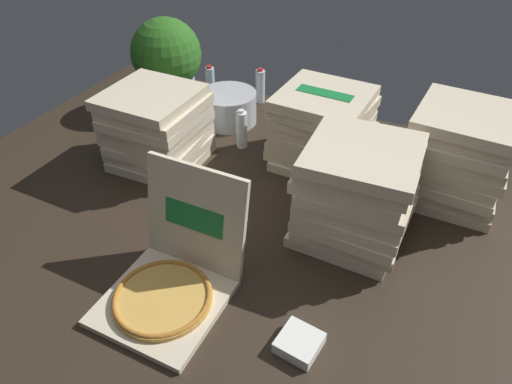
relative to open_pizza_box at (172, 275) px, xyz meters
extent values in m
cube|color=#2D2319|center=(0.12, 0.41, -0.09)|extent=(3.20, 2.40, 0.02)
cube|color=beige|center=(0.00, -0.07, -0.07)|extent=(0.41, 0.41, 0.03)
cylinder|color=gold|center=(0.00, -0.07, -0.05)|extent=(0.36, 0.36, 0.02)
torus|color=#B1712A|center=(0.00, -0.07, -0.04)|extent=(0.35, 0.35, 0.02)
cube|color=beige|center=(0.00, 0.18, 0.14)|extent=(0.41, 0.11, 0.41)
cube|color=#197A38|center=(0.00, 0.17, 0.15)|extent=(0.25, 0.02, 0.10)
cube|color=beige|center=(0.81, 1.05, -0.06)|extent=(0.41, 0.41, 0.05)
cube|color=#197A38|center=(0.81, 1.05, -0.04)|extent=(0.27, 0.08, 0.00)
cube|color=beige|center=(0.80, 1.06, -0.01)|extent=(0.43, 0.43, 0.05)
cube|color=#197A38|center=(0.80, 1.06, 0.01)|extent=(0.27, 0.08, 0.00)
cube|color=beige|center=(0.81, 1.04, 0.04)|extent=(0.44, 0.44, 0.05)
cube|color=beige|center=(0.80, 1.05, 0.08)|extent=(0.43, 0.43, 0.05)
cube|color=#197A38|center=(0.80, 1.05, 0.11)|extent=(0.27, 0.08, 0.00)
cube|color=beige|center=(0.81, 1.04, 0.13)|extent=(0.41, 0.41, 0.05)
cube|color=beige|center=(0.80, 1.05, 0.18)|extent=(0.42, 0.42, 0.05)
cube|color=beige|center=(0.80, 1.04, 0.23)|extent=(0.42, 0.42, 0.05)
cube|color=#197A38|center=(0.80, 1.04, 0.25)|extent=(0.27, 0.08, 0.00)
cube|color=beige|center=(0.81, 1.06, 0.28)|extent=(0.42, 0.42, 0.05)
cube|color=#197A38|center=(0.81, 1.06, 0.30)|extent=(0.27, 0.08, 0.00)
cube|color=beige|center=(0.82, 1.05, 0.32)|extent=(0.43, 0.43, 0.05)
cube|color=beige|center=(0.48, 0.59, -0.06)|extent=(0.42, 0.42, 0.05)
cube|color=beige|center=(0.49, 0.59, -0.01)|extent=(0.42, 0.42, 0.05)
cube|color=#197A38|center=(0.49, 0.59, 0.01)|extent=(0.27, 0.08, 0.00)
cube|color=beige|center=(0.50, 0.58, 0.04)|extent=(0.43, 0.43, 0.05)
cube|color=beige|center=(0.50, 0.59, 0.08)|extent=(0.41, 0.41, 0.05)
cube|color=beige|center=(0.49, 0.59, 0.13)|extent=(0.43, 0.43, 0.05)
cube|color=#197A38|center=(0.49, 0.59, 0.16)|extent=(0.27, 0.08, 0.00)
cube|color=beige|center=(0.50, 0.59, 0.18)|extent=(0.43, 0.43, 0.05)
cube|color=beige|center=(0.48, 0.59, 0.23)|extent=(0.42, 0.42, 0.05)
cube|color=beige|center=(0.49, 0.59, 0.28)|extent=(0.42, 0.42, 0.05)
cube|color=beige|center=(0.50, 0.58, 0.32)|extent=(0.43, 0.43, 0.05)
cube|color=beige|center=(-0.55, 0.69, -0.06)|extent=(0.43, 0.43, 0.05)
cube|color=#197A38|center=(-0.55, 0.69, -0.04)|extent=(0.27, 0.08, 0.00)
cube|color=beige|center=(-0.55, 0.70, -0.01)|extent=(0.41, 0.41, 0.05)
cube|color=#197A38|center=(-0.55, 0.70, 0.01)|extent=(0.27, 0.08, 0.00)
cube|color=beige|center=(-0.55, 0.70, 0.04)|extent=(0.44, 0.44, 0.05)
cube|color=beige|center=(-0.56, 0.70, 0.08)|extent=(0.42, 0.42, 0.05)
cube|color=#197A38|center=(-0.56, 0.70, 0.11)|extent=(0.27, 0.08, 0.00)
cube|color=beige|center=(-0.55, 0.70, 0.13)|extent=(0.41, 0.41, 0.05)
cube|color=#197A38|center=(-0.55, 0.70, 0.16)|extent=(0.27, 0.08, 0.00)
cube|color=beige|center=(-0.54, 0.68, 0.18)|extent=(0.43, 0.43, 0.05)
cube|color=#197A38|center=(-0.54, 0.68, 0.21)|extent=(0.27, 0.08, 0.00)
cube|color=beige|center=(-0.54, 0.69, 0.23)|extent=(0.42, 0.42, 0.05)
cube|color=#197A38|center=(-0.54, 0.69, 0.25)|extent=(0.27, 0.08, 0.00)
cube|color=beige|center=(-0.56, 0.68, 0.28)|extent=(0.41, 0.41, 0.05)
cube|color=beige|center=(0.19, 1.05, -0.06)|extent=(0.41, 0.41, 0.05)
cube|color=#197A38|center=(0.19, 1.05, -0.04)|extent=(0.27, 0.08, 0.00)
cube|color=beige|center=(0.18, 1.05, -0.01)|extent=(0.45, 0.45, 0.05)
cube|color=#197A38|center=(0.18, 1.05, 0.01)|extent=(0.27, 0.10, 0.00)
cube|color=beige|center=(0.18, 1.05, 0.04)|extent=(0.45, 0.45, 0.05)
cube|color=#197A38|center=(0.18, 1.05, 0.06)|extent=(0.27, 0.10, 0.00)
cube|color=beige|center=(0.20, 1.05, 0.08)|extent=(0.45, 0.45, 0.05)
cube|color=#197A38|center=(0.20, 1.05, 0.11)|extent=(0.27, 0.10, 0.00)
cube|color=beige|center=(0.19, 1.06, 0.13)|extent=(0.43, 0.43, 0.05)
cube|color=beige|center=(0.18, 1.05, 0.18)|extent=(0.43, 0.43, 0.05)
cube|color=#197A38|center=(0.18, 1.05, 0.21)|extent=(0.27, 0.09, 0.00)
cube|color=beige|center=(0.18, 1.04, 0.23)|extent=(0.45, 0.45, 0.05)
cube|color=#197A38|center=(0.18, 1.04, 0.25)|extent=(0.27, 0.10, 0.00)
cube|color=beige|center=(0.18, 1.04, 0.28)|extent=(0.43, 0.43, 0.05)
cube|color=#197A38|center=(0.18, 1.04, 0.30)|extent=(0.27, 0.08, 0.00)
cylinder|color=#B7BABF|center=(-0.43, 1.21, 0.00)|extent=(0.32, 0.32, 0.18)
cylinder|color=silver|center=(-0.67, 1.41, 0.02)|extent=(0.06, 0.06, 0.20)
cylinder|color=red|center=(-0.67, 1.41, 0.13)|extent=(0.03, 0.03, 0.02)
cylinder|color=white|center=(-0.73, 1.27, 0.02)|extent=(0.06, 0.06, 0.20)
cylinder|color=white|center=(-0.73, 1.27, 0.13)|extent=(0.03, 0.03, 0.02)
cylinder|color=silver|center=(-0.38, 1.51, 0.02)|extent=(0.06, 0.06, 0.20)
cylinder|color=red|center=(-0.38, 1.51, 0.13)|extent=(0.03, 0.03, 0.02)
cylinder|color=white|center=(-0.24, 1.00, 0.02)|extent=(0.06, 0.06, 0.20)
cylinder|color=white|center=(-0.24, 1.00, 0.13)|extent=(0.03, 0.03, 0.02)
cylinder|color=white|center=(-0.44, 0.94, 0.02)|extent=(0.06, 0.06, 0.20)
cylinder|color=#239951|center=(-0.44, 0.94, 0.13)|extent=(0.03, 0.03, 0.02)
cylinder|color=silver|center=(-0.56, 1.03, 0.02)|extent=(0.06, 0.06, 0.20)
cylinder|color=white|center=(-0.56, 1.03, 0.13)|extent=(0.03, 0.03, 0.02)
cylinder|color=#513323|center=(-0.85, 1.23, -0.01)|extent=(0.25, 0.25, 0.15)
sphere|color=#28621C|center=(-0.85, 1.23, 0.24)|extent=(0.41, 0.41, 0.41)
cube|color=white|center=(0.50, -0.02, -0.06)|extent=(0.15, 0.15, 0.05)
camera|label=1|loc=(0.77, -0.89, 1.27)|focal=32.71mm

